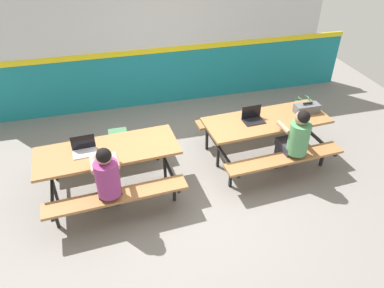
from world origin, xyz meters
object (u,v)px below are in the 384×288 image
Objects in this scene: laptop_silver at (84,149)px; tote_bag_bright at (302,108)px; student_further at (295,138)px; laptop_dark at (253,118)px; toolbox_grey at (307,108)px; picnic_table_right at (266,128)px; student_nearer at (107,177)px; backpack_dark at (119,142)px; picnic_table_left at (109,159)px.

laptop_silver is 4.28m from tote_bag_bright.
student_further is 0.72m from laptop_dark.
toolbox_grey is at bearing 49.76° from student_further.
picnic_table_right is 1.70m from tote_bag_bright.
student_nearer is at bearing -166.18° from toolbox_grey.
laptop_silver is at bearing -117.96° from backpack_dark.
student_further is (2.68, -0.36, 0.13)m from picnic_table_left.
laptop_silver is (-2.78, -0.17, 0.21)m from picnic_table_right.
student_nearer reaches higher than tote_bag_bright.
picnic_table_right is at bearing -176.30° from toolbox_grey.
student_further is at bearing -7.59° from picnic_table_left.
toolbox_grey is 0.93× the size of tote_bag_bright.
laptop_dark is 1.92m from tote_bag_bright.
toolbox_grey reaches higher than picnic_table_right.
student_nearer is (-0.04, -0.56, 0.13)m from picnic_table_left.
laptop_silver reaches higher than backpack_dark.
picnic_table_left is 1.02m from backpack_dark.
laptop_dark is (2.25, 0.21, 0.21)m from picnic_table_left.
laptop_silver is at bearing 114.23° from student_nearer.
picnic_table_right is 1.66× the size of student_further.
toolbox_grey is (0.71, 0.05, 0.24)m from picnic_table_right.
toolbox_grey is at bearing -13.14° from backpack_dark.
laptop_dark is at bearing -178.59° from toolbox_grey.
picnic_table_right is at bearing -5.55° from laptop_dark.
picnic_table_right is 5.02× the size of toolbox_grey.
picnic_table_left is 2.48m from picnic_table_right.
laptop_silver reaches higher than picnic_table_right.
laptop_silver is at bearing -176.52° from picnic_table_right.
laptop_dark is 2.26m from backpack_dark.
picnic_table_right is 0.31m from laptop_dark.
picnic_table_left is at bearing -3.47° from laptop_silver.
laptop_dark is 0.78× the size of tote_bag_bright.
student_nearer is 3.02× the size of toolbox_grey.
laptop_silver is 1.18m from backpack_dark.
tote_bag_bright is at bearing 4.77° from backpack_dark.
toolbox_grey is 3.14m from backpack_dark.
tote_bag_bright is (3.76, 1.23, -0.38)m from picnic_table_left.
picnic_table_right is at bearing -140.86° from tote_bag_bright.
tote_bag_bright is at bearing 16.63° from laptop_silver.
student_nearer is at bearing -175.74° from student_further.
laptop_silver is (-0.26, 0.58, 0.08)m from student_nearer.
picnic_table_right is 0.75m from toolbox_grey.
picnic_table_right is 6.02× the size of laptop_dark.
student_nearer is 2.41m from laptop_dark.
picnic_table_left is at bearing 86.04° from student_nearer.
picnic_table_right is at bearing -18.02° from backpack_dark.
picnic_table_right is 0.60m from student_further.
student_further reaches higher than laptop_silver.
toolbox_grey is (3.48, 0.21, 0.02)m from laptop_silver.
picnic_table_right reaches higher than backpack_dark.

